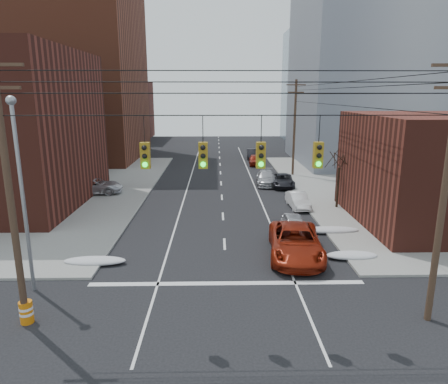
{
  "coord_description": "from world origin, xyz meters",
  "views": [
    {
      "loc": [
        -0.5,
        -12.1,
        9.36
      ],
      "look_at": [
        0.0,
        13.84,
        3.0
      ],
      "focal_mm": 32.0,
      "sensor_mm": 36.0,
      "label": 1
    }
  ],
  "objects_px": {
    "lot_car_b": "(94,186)",
    "parked_car_a": "(294,225)",
    "lot_car_a": "(47,190)",
    "parked_car_b": "(298,200)",
    "parked_car_c": "(283,180)",
    "parked_car_e": "(255,160)",
    "red_pickup": "(295,242)",
    "lot_car_d": "(65,175)",
    "parked_car_d": "(266,178)",
    "construction_barrel": "(26,312)",
    "parked_car_f": "(252,154)"
  },
  "relations": [
    {
      "from": "lot_car_b",
      "to": "construction_barrel",
      "type": "bearing_deg",
      "value": -174.73
    },
    {
      "from": "red_pickup",
      "to": "parked_car_c",
      "type": "relative_size",
      "value": 1.36
    },
    {
      "from": "parked_car_b",
      "to": "parked_car_c",
      "type": "bearing_deg",
      "value": 87.24
    },
    {
      "from": "parked_car_a",
      "to": "lot_car_b",
      "type": "relative_size",
      "value": 0.75
    },
    {
      "from": "parked_car_f",
      "to": "lot_car_b",
      "type": "bearing_deg",
      "value": -125.17
    },
    {
      "from": "parked_car_c",
      "to": "lot_car_a",
      "type": "relative_size",
      "value": 1.07
    },
    {
      "from": "parked_car_b",
      "to": "parked_car_c",
      "type": "relative_size",
      "value": 0.83
    },
    {
      "from": "parked_car_a",
      "to": "parked_car_d",
      "type": "bearing_deg",
      "value": 92.89
    },
    {
      "from": "parked_car_b",
      "to": "parked_car_d",
      "type": "distance_m",
      "value": 9.07
    },
    {
      "from": "red_pickup",
      "to": "lot_car_b",
      "type": "distance_m",
      "value": 22.25
    },
    {
      "from": "parked_car_c",
      "to": "parked_car_b",
      "type": "bearing_deg",
      "value": -85.92
    },
    {
      "from": "parked_car_e",
      "to": "construction_barrel",
      "type": "bearing_deg",
      "value": -106.17
    },
    {
      "from": "parked_car_b",
      "to": "parked_car_e",
      "type": "distance_m",
      "value": 21.14
    },
    {
      "from": "lot_car_b",
      "to": "parked_car_a",
      "type": "bearing_deg",
      "value": -128.18
    },
    {
      "from": "red_pickup",
      "to": "lot_car_b",
      "type": "height_order",
      "value": "red_pickup"
    },
    {
      "from": "parked_car_f",
      "to": "lot_car_b",
      "type": "xyz_separation_m",
      "value": [
        -16.97,
        -21.92,
        0.17
      ]
    },
    {
      "from": "red_pickup",
      "to": "parked_car_e",
      "type": "xyz_separation_m",
      "value": [
        0.66,
        31.52,
        -0.19
      ]
    },
    {
      "from": "parked_car_f",
      "to": "construction_barrel",
      "type": "height_order",
      "value": "parked_car_f"
    },
    {
      "from": "parked_car_a",
      "to": "parked_car_f",
      "type": "height_order",
      "value": "parked_car_f"
    },
    {
      "from": "lot_car_b",
      "to": "lot_car_d",
      "type": "height_order",
      "value": "lot_car_b"
    },
    {
      "from": "parked_car_e",
      "to": "parked_car_f",
      "type": "height_order",
      "value": "parked_car_f"
    },
    {
      "from": "parked_car_f",
      "to": "parked_car_b",
      "type": "bearing_deg",
      "value": -84.09
    },
    {
      "from": "lot_car_a",
      "to": "construction_barrel",
      "type": "distance_m",
      "value": 21.64
    },
    {
      "from": "parked_car_c",
      "to": "parked_car_f",
      "type": "relative_size",
      "value": 1.09
    },
    {
      "from": "parked_car_e",
      "to": "lot_car_a",
      "type": "bearing_deg",
      "value": -135.99
    },
    {
      "from": "lot_car_a",
      "to": "red_pickup",
      "type": "bearing_deg",
      "value": -128.64
    },
    {
      "from": "parked_car_b",
      "to": "construction_barrel",
      "type": "xyz_separation_m",
      "value": [
        -14.9,
        -17.28,
        -0.15
      ]
    },
    {
      "from": "red_pickup",
      "to": "lot_car_d",
      "type": "height_order",
      "value": "red_pickup"
    },
    {
      "from": "parked_car_e",
      "to": "parked_car_a",
      "type": "bearing_deg",
      "value": -87.05
    },
    {
      "from": "lot_car_d",
      "to": "construction_barrel",
      "type": "bearing_deg",
      "value": -176.51
    },
    {
      "from": "parked_car_f",
      "to": "lot_car_a",
      "type": "distance_m",
      "value": 31.41
    },
    {
      "from": "red_pickup",
      "to": "parked_car_f",
      "type": "distance_m",
      "value": 37.11
    },
    {
      "from": "parked_car_d",
      "to": "parked_car_e",
      "type": "xyz_separation_m",
      "value": [
        0.0,
        12.15,
        -0.01
      ]
    },
    {
      "from": "red_pickup",
      "to": "lot_car_a",
      "type": "relative_size",
      "value": 1.45
    },
    {
      "from": "parked_car_e",
      "to": "parked_car_f",
      "type": "xyz_separation_m",
      "value": [
        0.04,
        5.59,
        0.0
      ]
    },
    {
      "from": "red_pickup",
      "to": "lot_car_d",
      "type": "xyz_separation_m",
      "value": [
        -21.08,
        20.84,
        -0.1
      ]
    },
    {
      "from": "lot_car_a",
      "to": "lot_car_b",
      "type": "relative_size",
      "value": 0.84
    },
    {
      "from": "lot_car_a",
      "to": "lot_car_b",
      "type": "height_order",
      "value": "lot_car_b"
    },
    {
      "from": "parked_car_b",
      "to": "parked_car_f",
      "type": "bearing_deg",
      "value": 90.58
    },
    {
      "from": "parked_car_f",
      "to": "lot_car_d",
      "type": "bearing_deg",
      "value": -140.67
    },
    {
      "from": "parked_car_f",
      "to": "lot_car_b",
      "type": "height_order",
      "value": "lot_car_b"
    },
    {
      "from": "parked_car_b",
      "to": "parked_car_e",
      "type": "xyz_separation_m",
      "value": [
        -1.6,
        21.08,
        0.06
      ]
    },
    {
      "from": "parked_car_f",
      "to": "construction_barrel",
      "type": "bearing_deg",
      "value": -104.32
    },
    {
      "from": "parked_car_a",
      "to": "construction_barrel",
      "type": "height_order",
      "value": "parked_car_a"
    },
    {
      "from": "parked_car_e",
      "to": "lot_car_b",
      "type": "bearing_deg",
      "value": -133.07
    },
    {
      "from": "parked_car_a",
      "to": "lot_car_d",
      "type": "height_order",
      "value": "lot_car_d"
    },
    {
      "from": "parked_car_a",
      "to": "parked_car_c",
      "type": "xyz_separation_m",
      "value": [
        1.6,
        14.66,
        -0.02
      ]
    },
    {
      "from": "parked_car_d",
      "to": "lot_car_d",
      "type": "relative_size",
      "value": 1.33
    },
    {
      "from": "parked_car_b",
      "to": "construction_barrel",
      "type": "distance_m",
      "value": 22.82
    },
    {
      "from": "parked_car_b",
      "to": "parked_car_c",
      "type": "height_order",
      "value": "parked_car_c"
    }
  ]
}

